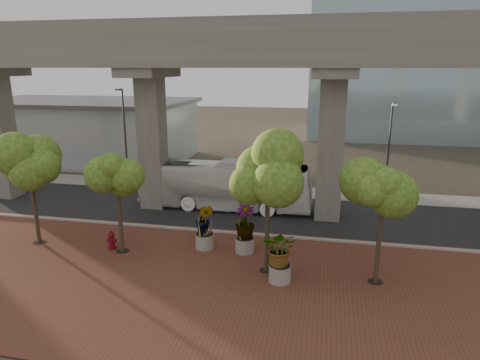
# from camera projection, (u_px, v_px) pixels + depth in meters

# --- Properties ---
(ground) EXTENTS (160.00, 160.00, 0.00)m
(ground) POSITION_uv_depth(u_px,v_px,m) (231.00, 222.00, 27.48)
(ground) COLOR #3B352B
(ground) RESTS_ON ground
(brick_plaza) EXTENTS (70.00, 13.00, 0.06)m
(brick_plaza) POSITION_uv_depth(u_px,v_px,m) (193.00, 281.00, 19.90)
(brick_plaza) COLOR brown
(brick_plaza) RESTS_ON ground
(asphalt_road) EXTENTS (90.00, 8.00, 0.04)m
(asphalt_road) POSITION_uv_depth(u_px,v_px,m) (238.00, 212.00, 29.37)
(asphalt_road) COLOR black
(asphalt_road) RESTS_ON ground
(curb_strip) EXTENTS (70.00, 0.25, 0.16)m
(curb_strip) POSITION_uv_depth(u_px,v_px,m) (224.00, 232.00, 25.57)
(curb_strip) COLOR #9E9B93
(curb_strip) RESTS_ON ground
(far_sidewalk) EXTENTS (90.00, 3.00, 0.06)m
(far_sidewalk) POSITION_uv_depth(u_px,v_px,m) (252.00, 190.00, 34.57)
(far_sidewalk) COLOR #9E9B93
(far_sidewalk) RESTS_ON ground
(transit_viaduct) EXTENTS (72.00, 5.60, 12.40)m
(transit_viaduct) POSITION_uv_depth(u_px,v_px,m) (238.00, 105.00, 27.50)
(transit_viaduct) COLOR gray
(transit_viaduct) RESTS_ON ground
(station_pavilion) EXTENTS (23.00, 13.00, 6.30)m
(station_pavilion) POSITION_uv_depth(u_px,v_px,m) (82.00, 129.00, 45.72)
(station_pavilion) COLOR #ADBFC6
(station_pavilion) RESTS_ON ground
(transit_bus) EXTENTS (12.03, 2.89, 3.35)m
(transit_bus) POSITION_uv_depth(u_px,v_px,m) (225.00, 185.00, 29.75)
(transit_bus) COLOR white
(transit_bus) RESTS_ON ground
(fire_hydrant) EXTENTS (0.52, 0.47, 1.03)m
(fire_hydrant) POSITION_uv_depth(u_px,v_px,m) (112.00, 240.00, 23.20)
(fire_hydrant) COLOR maroon
(fire_hydrant) RESTS_ON ground
(planter_front) EXTENTS (2.28, 2.28, 2.51)m
(planter_front) POSITION_uv_depth(u_px,v_px,m) (280.00, 251.00, 19.39)
(planter_front) COLOR gray
(planter_front) RESTS_ON ground
(planter_right) EXTENTS (2.49, 2.49, 2.66)m
(planter_right) POSITION_uv_depth(u_px,v_px,m) (245.00, 224.00, 22.51)
(planter_right) COLOR gray
(planter_right) RESTS_ON ground
(planter_left) EXTENTS (2.29, 2.29, 2.52)m
(planter_left) POSITION_uv_depth(u_px,v_px,m) (204.00, 221.00, 23.04)
(planter_left) COLOR #AAA699
(planter_left) RESTS_ON ground
(street_tree_far_west) EXTENTS (3.97, 3.97, 6.67)m
(street_tree_far_west) POSITION_uv_depth(u_px,v_px,m) (29.00, 159.00, 22.93)
(street_tree_far_west) COLOR #4F402D
(street_tree_far_west) RESTS_ON ground
(street_tree_near_west) EXTENTS (2.99, 2.99, 5.70)m
(street_tree_near_west) POSITION_uv_depth(u_px,v_px,m) (117.00, 174.00, 21.89)
(street_tree_near_west) COLOR #4F402D
(street_tree_near_west) RESTS_ON ground
(street_tree_near_east) EXTENTS (3.89, 3.89, 6.64)m
(street_tree_near_east) POSITION_uv_depth(u_px,v_px,m) (268.00, 174.00, 19.60)
(street_tree_near_east) COLOR #4F402D
(street_tree_near_east) RESTS_ON ground
(street_tree_far_east) EXTENTS (3.37, 3.37, 6.08)m
(street_tree_far_east) POSITION_uv_depth(u_px,v_px,m) (384.00, 188.00, 18.57)
(street_tree_far_east) COLOR #4F402D
(street_tree_far_east) RESTS_ON ground
(streetlamp_west) EXTENTS (0.40, 1.16, 8.02)m
(streetlamp_west) POSITION_uv_depth(u_px,v_px,m) (124.00, 132.00, 33.47)
(streetlamp_west) COLOR #2C2D31
(streetlamp_west) RESTS_ON ground
(streetlamp_east) EXTENTS (0.36, 1.05, 7.27)m
(streetlamp_east) POSITION_uv_depth(u_px,v_px,m) (389.00, 145.00, 30.69)
(streetlamp_east) COLOR #2E2E33
(streetlamp_east) RESTS_ON ground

